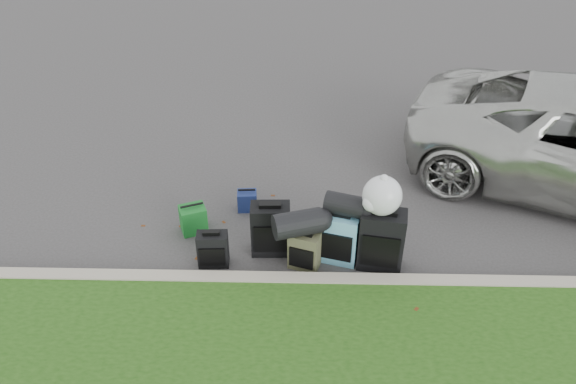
{
  "coord_description": "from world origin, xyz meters",
  "views": [
    {
      "loc": [
        0.04,
        -5.93,
        4.78
      ],
      "look_at": [
        -0.1,
        0.2,
        0.55
      ],
      "focal_mm": 35.0,
      "sensor_mm": 36.0,
      "label": 1
    }
  ],
  "objects_px": {
    "suitcase_large_black_left": "(271,229)",
    "suitcase_olive": "(304,250)",
    "suitcase_small_black": "(213,249)",
    "suitcase_teal": "(339,238)",
    "suitcase_large_black_right": "(381,240)",
    "tote_navy": "(247,201)",
    "tote_green": "(193,219)"
  },
  "relations": [
    {
      "from": "suitcase_large_black_left",
      "to": "suitcase_teal",
      "type": "distance_m",
      "value": 0.87
    },
    {
      "from": "suitcase_large_black_left",
      "to": "suitcase_olive",
      "type": "height_order",
      "value": "suitcase_large_black_left"
    },
    {
      "from": "suitcase_teal",
      "to": "tote_navy",
      "type": "xyz_separation_m",
      "value": [
        -1.24,
        1.04,
        -0.2
      ]
    },
    {
      "from": "suitcase_small_black",
      "to": "suitcase_teal",
      "type": "relative_size",
      "value": 0.69
    },
    {
      "from": "tote_navy",
      "to": "suitcase_large_black_left",
      "type": "bearing_deg",
      "value": -71.07
    },
    {
      "from": "suitcase_olive",
      "to": "tote_navy",
      "type": "height_order",
      "value": "suitcase_olive"
    },
    {
      "from": "suitcase_large_black_right",
      "to": "tote_green",
      "type": "bearing_deg",
      "value": 175.02
    },
    {
      "from": "suitcase_olive",
      "to": "tote_navy",
      "type": "relative_size",
      "value": 1.77
    },
    {
      "from": "suitcase_teal",
      "to": "tote_green",
      "type": "bearing_deg",
      "value": 179.91
    },
    {
      "from": "suitcase_small_black",
      "to": "suitcase_teal",
      "type": "xyz_separation_m",
      "value": [
        1.56,
        0.14,
        0.11
      ]
    },
    {
      "from": "suitcase_large_black_right",
      "to": "tote_navy",
      "type": "distance_m",
      "value": 2.11
    },
    {
      "from": "suitcase_olive",
      "to": "suitcase_large_black_right",
      "type": "xyz_separation_m",
      "value": [
        0.94,
        0.04,
        0.15
      ]
    },
    {
      "from": "suitcase_large_black_right",
      "to": "suitcase_large_black_left",
      "type": "bearing_deg",
      "value": 179.64
    },
    {
      "from": "suitcase_large_black_left",
      "to": "suitcase_olive",
      "type": "distance_m",
      "value": 0.53
    },
    {
      "from": "suitcase_large_black_left",
      "to": "tote_navy",
      "type": "height_order",
      "value": "suitcase_large_black_left"
    },
    {
      "from": "suitcase_olive",
      "to": "tote_navy",
      "type": "xyz_separation_m",
      "value": [
        -0.81,
        1.2,
        -0.11
      ]
    },
    {
      "from": "suitcase_olive",
      "to": "suitcase_small_black",
      "type": "bearing_deg",
      "value": -162.48
    },
    {
      "from": "tote_green",
      "to": "tote_navy",
      "type": "xyz_separation_m",
      "value": [
        0.68,
        0.51,
        -0.05
      ]
    },
    {
      "from": "suitcase_olive",
      "to": "suitcase_teal",
      "type": "relative_size",
      "value": 0.74
    },
    {
      "from": "tote_green",
      "to": "suitcase_olive",
      "type": "bearing_deg",
      "value": -46.28
    },
    {
      "from": "suitcase_large_black_right",
      "to": "tote_green",
      "type": "height_order",
      "value": "suitcase_large_black_right"
    },
    {
      "from": "suitcase_teal",
      "to": "suitcase_olive",
      "type": "bearing_deg",
      "value": -145.02
    },
    {
      "from": "suitcase_small_black",
      "to": "tote_navy",
      "type": "bearing_deg",
      "value": 71.67
    },
    {
      "from": "tote_green",
      "to": "tote_navy",
      "type": "distance_m",
      "value": 0.85
    },
    {
      "from": "suitcase_large_black_right",
      "to": "tote_navy",
      "type": "bearing_deg",
      "value": 156.42
    },
    {
      "from": "suitcase_small_black",
      "to": "tote_green",
      "type": "distance_m",
      "value": 0.76
    },
    {
      "from": "suitcase_large_black_left",
      "to": "suitcase_olive",
      "type": "bearing_deg",
      "value": -35.4
    },
    {
      "from": "suitcase_teal",
      "to": "suitcase_large_black_right",
      "type": "distance_m",
      "value": 0.53
    },
    {
      "from": "suitcase_small_black",
      "to": "suitcase_olive",
      "type": "height_order",
      "value": "suitcase_olive"
    },
    {
      "from": "suitcase_teal",
      "to": "suitcase_large_black_right",
      "type": "height_order",
      "value": "suitcase_large_black_right"
    },
    {
      "from": "suitcase_large_black_left",
      "to": "suitcase_large_black_right",
      "type": "relative_size",
      "value": 0.87
    },
    {
      "from": "suitcase_small_black",
      "to": "tote_navy",
      "type": "height_order",
      "value": "suitcase_small_black"
    }
  ]
}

